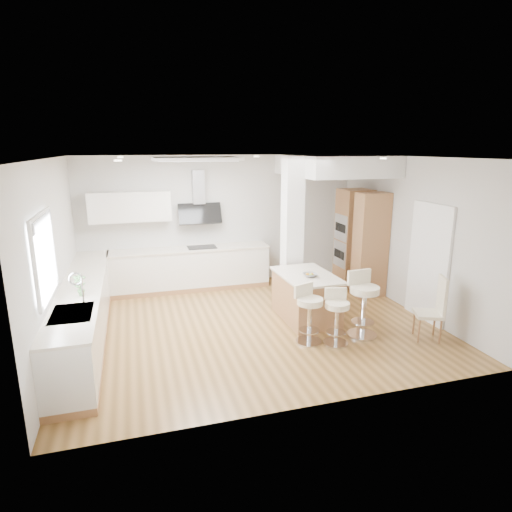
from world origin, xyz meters
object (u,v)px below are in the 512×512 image
object	(u,v)px
bar_stool_b	(337,314)
dining_chair	(435,306)
bar_stool_a	(309,311)
bar_stool_c	(363,300)
peninsula	(306,296)

from	to	relation	value
bar_stool_b	dining_chair	xyz separation A→B (m)	(1.54, -0.29, 0.06)
bar_stool_a	bar_stool_b	distance (m)	0.42
bar_stool_a	dining_chair	world-z (taller)	dining_chair
bar_stool_c	dining_chair	xyz separation A→B (m)	(1.00, -0.45, -0.05)
bar_stool_a	dining_chair	xyz separation A→B (m)	(1.93, -0.45, 0.03)
peninsula	bar_stool_c	size ratio (longest dim) A/B	1.29
peninsula	dining_chair	distance (m)	2.09
bar_stool_a	bar_stool_b	world-z (taller)	bar_stool_a
peninsula	bar_stool_a	bearing A→B (deg)	-111.63
peninsula	bar_stool_c	world-z (taller)	bar_stool_c
bar_stool_b	bar_stool_a	bearing A→B (deg)	171.79
dining_chair	bar_stool_b	bearing A→B (deg)	-168.23
bar_stool_a	bar_stool_b	bearing A→B (deg)	-42.70
bar_stool_c	bar_stool_a	bearing A→B (deg)	175.02
bar_stool_a	dining_chair	size ratio (longest dim) A/B	0.90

